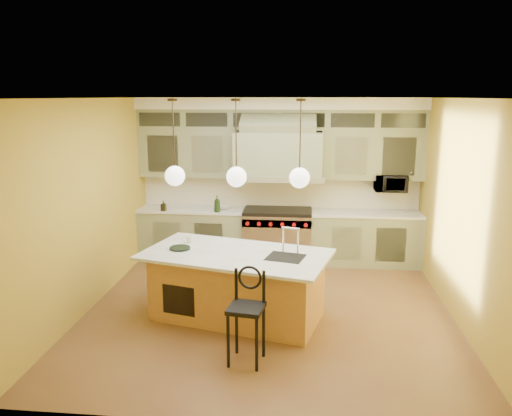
# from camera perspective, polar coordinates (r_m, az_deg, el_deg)

# --- Properties ---
(floor) EXTENTS (5.00, 5.00, 0.00)m
(floor) POSITION_cam_1_polar(r_m,az_deg,el_deg) (7.12, 1.43, -11.60)
(floor) COLOR brown
(floor) RESTS_ON ground
(ceiling) EXTENTS (5.00, 5.00, 0.00)m
(ceiling) POSITION_cam_1_polar(r_m,az_deg,el_deg) (6.49, 1.57, 12.45)
(ceiling) COLOR white
(ceiling) RESTS_ON wall_back
(wall_back) EXTENTS (5.00, 0.00, 5.00)m
(wall_back) POSITION_cam_1_polar(r_m,az_deg,el_deg) (9.10, 2.65, 3.34)
(wall_back) COLOR gold
(wall_back) RESTS_ON ground
(wall_front) EXTENTS (5.00, 0.00, 5.00)m
(wall_front) POSITION_cam_1_polar(r_m,az_deg,el_deg) (4.26, -0.99, -7.58)
(wall_front) COLOR gold
(wall_front) RESTS_ON ground
(wall_left) EXTENTS (0.00, 5.00, 5.00)m
(wall_left) POSITION_cam_1_polar(r_m,az_deg,el_deg) (7.27, -18.56, 0.30)
(wall_left) COLOR gold
(wall_left) RESTS_ON ground
(wall_right) EXTENTS (0.00, 5.00, 5.00)m
(wall_right) POSITION_cam_1_polar(r_m,az_deg,el_deg) (6.94, 22.55, -0.58)
(wall_right) COLOR gold
(wall_right) RESTS_ON ground
(back_cabinetry) EXTENTS (5.00, 0.77, 2.90)m
(back_cabinetry) POSITION_cam_1_polar(r_m,az_deg,el_deg) (8.84, 2.56, 2.93)
(back_cabinetry) COLOR gray
(back_cabinetry) RESTS_ON floor
(range) EXTENTS (1.20, 0.74, 0.96)m
(range) POSITION_cam_1_polar(r_m,az_deg,el_deg) (8.97, 2.47, -3.12)
(range) COLOR silver
(range) RESTS_ON floor
(kitchen_island) EXTENTS (2.64, 1.83, 1.35)m
(kitchen_island) POSITION_cam_1_polar(r_m,az_deg,el_deg) (6.74, -2.10, -8.68)
(kitchen_island) COLOR #A8783B
(kitchen_island) RESTS_ON floor
(counter_stool) EXTENTS (0.43, 0.43, 1.08)m
(counter_stool) POSITION_cam_1_polar(r_m,az_deg,el_deg) (5.63, -1.05, -11.57)
(counter_stool) COLOR black
(counter_stool) RESTS_ON floor
(microwave) EXTENTS (0.54, 0.37, 0.30)m
(microwave) POSITION_cam_1_polar(r_m,az_deg,el_deg) (8.97, 15.12, 2.77)
(microwave) COLOR black
(microwave) RESTS_ON back_cabinetry
(oil_bottle_a) EXTENTS (0.12, 0.12, 0.29)m
(oil_bottle_a) POSITION_cam_1_polar(r_m,az_deg,el_deg) (8.73, -4.47, 0.47)
(oil_bottle_a) COLOR black
(oil_bottle_a) RESTS_ON back_cabinetry
(oil_bottle_b) EXTENTS (0.09, 0.09, 0.18)m
(oil_bottle_b) POSITION_cam_1_polar(r_m,az_deg,el_deg) (8.96, -10.53, 0.26)
(oil_bottle_b) COLOR black
(oil_bottle_b) RESTS_ON back_cabinetry
(fruit_bowl) EXTENTS (0.29, 0.29, 0.07)m
(fruit_bowl) POSITION_cam_1_polar(r_m,az_deg,el_deg) (8.96, -3.78, 0.08)
(fruit_bowl) COLOR beige
(fruit_bowl) RESTS_ON back_cabinetry
(cup) EXTENTS (0.10, 0.10, 0.09)m
(cup) POSITION_cam_1_polar(r_m,az_deg,el_deg) (7.06, -7.61, -3.56)
(cup) COLOR silver
(cup) RESTS_ON kitchen_island
(pendant_left) EXTENTS (0.26, 0.26, 1.11)m
(pendant_left) POSITION_cam_1_polar(r_m,az_deg,el_deg) (6.51, -9.25, 3.90)
(pendant_left) COLOR #2D2319
(pendant_left) RESTS_ON ceiling
(pendant_center) EXTENTS (0.26, 0.26, 1.11)m
(pendant_center) POSITION_cam_1_polar(r_m,az_deg,el_deg) (6.36, -2.25, 3.84)
(pendant_center) COLOR #2D2319
(pendant_center) RESTS_ON ceiling
(pendant_right) EXTENTS (0.26, 0.26, 1.11)m
(pendant_right) POSITION_cam_1_polar(r_m,az_deg,el_deg) (6.30, 5.00, 3.71)
(pendant_right) COLOR #2D2319
(pendant_right) RESTS_ON ceiling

